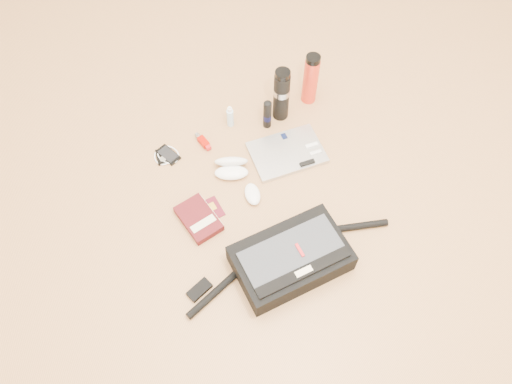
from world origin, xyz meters
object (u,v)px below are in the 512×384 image
thermos_black (281,94)px  book (199,219)px  messenger_bag (290,258)px  thermos_red (311,79)px  laptop (287,153)px

thermos_black → book: bearing=-147.6°
messenger_bag → thermos_red: size_ratio=3.30×
laptop → thermos_red: 0.39m
thermos_black → thermos_red: bearing=10.5°
book → thermos_red: thermos_red is taller
thermos_red → book: bearing=-152.0°
messenger_bag → thermos_black: size_ratio=3.17×
thermos_black → thermos_red: (0.18, 0.03, -0.01)m
laptop → thermos_red: size_ratio=1.25×
laptop → book: (-0.51, -0.15, 0.01)m
messenger_bag → thermos_red: thermos_red is taller
messenger_bag → thermos_red: (0.51, 0.76, 0.08)m
book → thermos_red: 0.87m
thermos_black → thermos_red: thermos_black is taller
messenger_bag → thermos_black: bearing=64.8°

